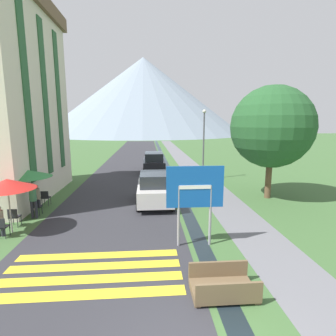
# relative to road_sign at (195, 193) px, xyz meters

# --- Properties ---
(ground_plane) EXTENTS (160.00, 160.00, 0.00)m
(ground_plane) POSITION_rel_road_sign_xyz_m (-0.92, 15.24, -2.01)
(ground_plane) COLOR #3D6033
(road) EXTENTS (6.40, 60.00, 0.01)m
(road) POSITION_rel_road_sign_xyz_m (-3.42, 25.24, -2.01)
(road) COLOR #2D2D33
(road) RESTS_ON ground_plane
(footpath) EXTENTS (2.20, 60.00, 0.01)m
(footpath) POSITION_rel_road_sign_xyz_m (2.68, 25.24, -2.01)
(footpath) COLOR slate
(footpath) RESTS_ON ground_plane
(drainage_channel) EXTENTS (0.60, 60.00, 0.00)m
(drainage_channel) POSITION_rel_road_sign_xyz_m (0.28, 25.24, -2.01)
(drainage_channel) COLOR black
(drainage_channel) RESTS_ON ground_plane
(crosswalk_marking) EXTENTS (5.44, 2.54, 0.01)m
(crosswalk_marking) POSITION_rel_road_sign_xyz_m (-3.42, -1.57, -2.00)
(crosswalk_marking) COLOR yellow
(crosswalk_marking) RESTS_ON ground_plane
(mountain_distant) EXTENTS (75.29, 75.29, 28.55)m
(mountain_distant) POSITION_rel_road_sign_xyz_m (-3.02, 94.65, 12.27)
(mountain_distant) COLOR gray
(mountain_distant) RESTS_ON ground_plane
(road_sign) EXTENTS (2.09, 0.11, 3.02)m
(road_sign) POSITION_rel_road_sign_xyz_m (0.00, 0.00, 0.00)
(road_sign) COLOR gray
(road_sign) RESTS_ON ground_plane
(footbridge) EXTENTS (1.70, 1.10, 0.65)m
(footbridge) POSITION_rel_road_sign_xyz_m (0.28, -2.86, -1.78)
(footbridge) COLOR brown
(footbridge) RESTS_ON ground_plane
(parked_car_near) EXTENTS (1.98, 3.86, 1.82)m
(parked_car_near) POSITION_rel_road_sign_xyz_m (-1.32, 5.09, -1.10)
(parked_car_near) COLOR silver
(parked_car_near) RESTS_ON ground_plane
(parked_car_far) EXTENTS (1.99, 4.48, 1.82)m
(parked_car_far) POSITION_rel_road_sign_xyz_m (-1.15, 14.89, -1.10)
(parked_car_far) COLOR black
(parked_car_far) RESTS_ON ground_plane
(cafe_chair_middle) EXTENTS (0.40, 0.40, 0.85)m
(cafe_chair_middle) POSITION_rel_road_sign_xyz_m (-7.20, 3.71, -1.50)
(cafe_chair_middle) COLOR #232328
(cafe_chair_middle) RESTS_ON ground_plane
(cafe_chair_far_left) EXTENTS (0.40, 0.40, 0.85)m
(cafe_chair_far_left) POSITION_rel_road_sign_xyz_m (-7.86, 5.16, -1.50)
(cafe_chair_far_left) COLOR #232328
(cafe_chair_far_left) RESTS_ON ground_plane
(cafe_chair_near_right) EXTENTS (0.40, 0.40, 0.85)m
(cafe_chair_near_right) POSITION_rel_road_sign_xyz_m (-7.57, 2.32, -1.50)
(cafe_chair_near_right) COLOR #232328
(cafe_chair_near_right) RESTS_ON ground_plane
(cafe_chair_far_right) EXTENTS (0.40, 0.40, 0.85)m
(cafe_chair_far_right) POSITION_rel_road_sign_xyz_m (-7.33, 5.28, -1.50)
(cafe_chair_far_right) COLOR #232328
(cafe_chair_far_right) RESTS_ON ground_plane
(cafe_chair_nearest) EXTENTS (0.40, 0.40, 0.85)m
(cafe_chair_nearest) POSITION_rel_road_sign_xyz_m (-7.50, 1.18, -1.50)
(cafe_chair_nearest) COLOR #232328
(cafe_chair_nearest) RESTS_ON ground_plane
(cafe_umbrella_front_red) EXTENTS (2.18, 2.18, 2.30)m
(cafe_umbrella_front_red) POSITION_rel_road_sign_xyz_m (-7.39, 1.70, 0.07)
(cafe_umbrella_front_red) COLOR #B7B2A8
(cafe_umbrella_front_red) RESTS_ON ground_plane
(cafe_umbrella_middle_green) EXTENTS (2.29, 2.29, 2.21)m
(cafe_umbrella_middle_green) POSITION_rel_road_sign_xyz_m (-7.70, 4.24, 0.01)
(cafe_umbrella_middle_green) COLOR #B7B2A8
(cafe_umbrella_middle_green) RESTS_ON ground_plane
(person_standing_terrace) EXTENTS (0.32, 0.32, 1.64)m
(person_standing_terrace) POSITION_rel_road_sign_xyz_m (-7.17, 3.39, -1.06)
(person_standing_terrace) COLOR #282833
(person_standing_terrace) RESTS_ON ground_plane
(person_seated_far) EXTENTS (0.32, 0.32, 1.28)m
(person_seated_far) POSITION_rel_road_sign_xyz_m (-7.65, 4.96, -1.30)
(person_seated_far) COLOR #282833
(person_seated_far) RESTS_ON ground_plane
(streetlamp) EXTENTS (0.28, 0.28, 5.52)m
(streetlamp) POSITION_rel_road_sign_xyz_m (2.68, 11.16, 1.24)
(streetlamp) COLOR #515156
(streetlamp) RESTS_ON ground_plane
(tree_by_path) EXTENTS (4.79, 4.79, 6.68)m
(tree_by_path) POSITION_rel_road_sign_xyz_m (5.57, 5.89, 2.26)
(tree_by_path) COLOR brown
(tree_by_path) RESTS_ON ground_plane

